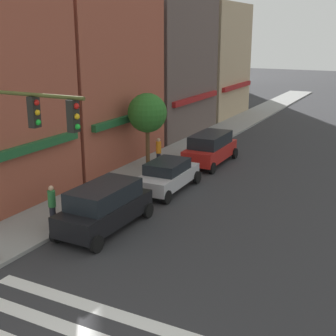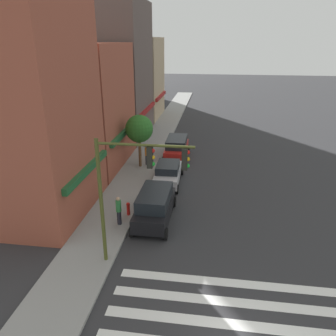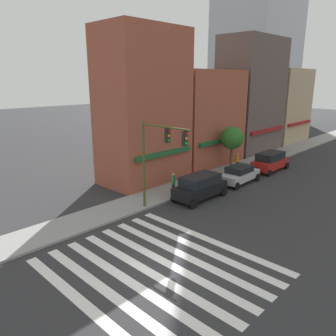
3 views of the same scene
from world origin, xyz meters
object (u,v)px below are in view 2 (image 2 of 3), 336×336
(sedan_silver, at_px, (168,173))
(pedestrian_orange_vest, at_px, (147,155))
(traffic_signal, at_px, (133,179))
(suv_red, at_px, (177,147))
(fire_hydrant, at_px, (128,208))
(street_tree, at_px, (139,129))
(suv_black, at_px, (155,205))
(pedestrian_green_top, at_px, (119,210))

(sedan_silver, relative_size, pedestrian_orange_vest, 2.51)
(pedestrian_orange_vest, bearing_deg, traffic_signal, -66.05)
(traffic_signal, xyz_separation_m, sedan_silver, (9.99, -0.16, -3.76))
(suv_red, height_order, fire_hydrant, suv_red)
(pedestrian_orange_vest, bearing_deg, suv_red, 62.44)
(street_tree, bearing_deg, suv_red, -43.39)
(suv_black, distance_m, pedestrian_orange_vest, 9.23)
(fire_hydrant, distance_m, street_tree, 8.87)
(traffic_signal, xyz_separation_m, pedestrian_green_top, (3.35, 1.80, -3.53))
(sedan_silver, height_order, suv_red, suv_red)
(pedestrian_green_top, distance_m, fire_hydrant, 1.26)
(suv_red, xyz_separation_m, pedestrian_green_top, (-12.45, 1.96, 0.04))
(pedestrian_green_top, distance_m, pedestrian_orange_vest, 9.93)
(suv_black, bearing_deg, pedestrian_orange_vest, 14.81)
(fire_hydrant, bearing_deg, pedestrian_orange_vest, 3.93)
(pedestrian_orange_vest, relative_size, street_tree, 0.40)
(traffic_signal, bearing_deg, fire_hydrant, 18.96)
(suv_black, height_order, sedan_silver, suv_black)
(traffic_signal, xyz_separation_m, pedestrian_orange_vest, (13.27, 2.15, -3.53))
(sedan_silver, distance_m, suv_red, 5.81)
(sedan_silver, bearing_deg, fire_hydrant, 161.28)
(traffic_signal, height_order, fire_hydrant, traffic_signal)
(traffic_signal, xyz_separation_m, suv_black, (4.33, -0.16, -3.57))
(traffic_signal, relative_size, suv_red, 1.35)
(suv_black, xyz_separation_m, pedestrian_green_top, (-0.99, 1.96, 0.04))
(sedan_silver, xyz_separation_m, street_tree, (2.84, 2.80, 2.60))
(pedestrian_green_top, bearing_deg, traffic_signal, 133.28)
(suv_red, bearing_deg, pedestrian_orange_vest, 136.80)
(pedestrian_green_top, distance_m, street_tree, 9.81)
(sedan_silver, distance_m, fire_hydrant, 5.76)
(traffic_signal, distance_m, pedestrian_green_top, 5.18)
(sedan_silver, distance_m, street_tree, 4.76)
(sedan_silver, bearing_deg, suv_red, -1.54)
(suv_black, bearing_deg, street_tree, 18.59)
(fire_hydrant, bearing_deg, suv_red, -8.55)
(sedan_silver, height_order, pedestrian_green_top, pedestrian_green_top)
(suv_red, distance_m, street_tree, 4.73)
(fire_hydrant, bearing_deg, traffic_signal, -161.04)
(pedestrian_orange_vest, relative_size, fire_hydrant, 2.10)
(suv_red, bearing_deg, sedan_silver, 179.12)
(pedestrian_green_top, xyz_separation_m, pedestrian_orange_vest, (9.92, 0.35, 0.00))
(pedestrian_orange_vest, distance_m, street_tree, 2.45)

